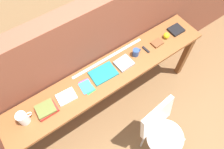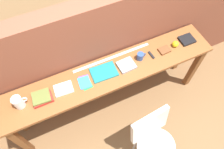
{
  "view_description": "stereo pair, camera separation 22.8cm",
  "coord_description": "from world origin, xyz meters",
  "px_view_note": "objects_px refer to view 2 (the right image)",
  "views": [
    {
      "loc": [
        -0.72,
        -0.76,
        2.93
      ],
      "look_at": [
        0.0,
        0.25,
        0.9
      ],
      "focal_mm": 35.0,
      "sensor_mm": 36.0,
      "label": 1
    },
    {
      "loc": [
        -0.52,
        -0.87,
        2.93
      ],
      "look_at": [
        0.0,
        0.25,
        0.9
      ],
      "focal_mm": 35.0,
      "sensor_mm": 36.0,
      "label": 2
    }
  ],
  "objects_px": {
    "book_open_centre": "(104,72)",
    "mug": "(140,56)",
    "chair_white_moulded": "(154,139)",
    "leather_journal_brown": "(164,50)",
    "pamphlet_pile_colourful": "(85,82)",
    "book_repair_rightmost": "(187,40)",
    "sports_ball_small": "(175,44)",
    "book_stack_leftmost": "(42,98)",
    "multitool_folded": "(151,55)",
    "magazine_cycling": "(64,89)",
    "pitcher_white": "(18,102)"
  },
  "relations": [
    {
      "from": "book_stack_leftmost",
      "to": "leather_journal_brown",
      "type": "distance_m",
      "value": 1.47
    },
    {
      "from": "pamphlet_pile_colourful",
      "to": "multitool_folded",
      "type": "distance_m",
      "value": 0.83
    },
    {
      "from": "sports_ball_small",
      "to": "leather_journal_brown",
      "type": "bearing_deg",
      "value": -176.7
    },
    {
      "from": "mug",
      "to": "sports_ball_small",
      "type": "height_order",
      "value": "mug"
    },
    {
      "from": "chair_white_moulded",
      "to": "book_open_centre",
      "type": "xyz_separation_m",
      "value": [
        -0.23,
        0.81,
        0.36
      ]
    },
    {
      "from": "multitool_folded",
      "to": "sports_ball_small",
      "type": "distance_m",
      "value": 0.33
    },
    {
      "from": "mug",
      "to": "book_repair_rightmost",
      "type": "distance_m",
      "value": 0.65
    },
    {
      "from": "book_open_centre",
      "to": "mug",
      "type": "distance_m",
      "value": 0.46
    },
    {
      "from": "mug",
      "to": "leather_journal_brown",
      "type": "bearing_deg",
      "value": -3.88
    },
    {
      "from": "chair_white_moulded",
      "to": "sports_ball_small",
      "type": "height_order",
      "value": "sports_ball_small"
    },
    {
      "from": "pitcher_white",
      "to": "leather_journal_brown",
      "type": "bearing_deg",
      "value": -0.54
    },
    {
      "from": "book_repair_rightmost",
      "to": "sports_ball_small",
      "type": "bearing_deg",
      "value": -175.0
    },
    {
      "from": "book_stack_leftmost",
      "to": "pamphlet_pile_colourful",
      "type": "height_order",
      "value": "book_stack_leftmost"
    },
    {
      "from": "sports_ball_small",
      "to": "pamphlet_pile_colourful",
      "type": "bearing_deg",
      "value": -179.06
    },
    {
      "from": "pamphlet_pile_colourful",
      "to": "leather_journal_brown",
      "type": "distance_m",
      "value": 1.0
    },
    {
      "from": "book_stack_leftmost",
      "to": "magazine_cycling",
      "type": "xyz_separation_m",
      "value": [
        0.23,
        0.02,
        -0.02
      ]
    },
    {
      "from": "multitool_folded",
      "to": "sports_ball_small",
      "type": "xyz_separation_m",
      "value": [
        0.32,
        0.0,
        0.03
      ]
    },
    {
      "from": "book_open_centre",
      "to": "mug",
      "type": "bearing_deg",
      "value": 2.29
    },
    {
      "from": "multitool_folded",
      "to": "sports_ball_small",
      "type": "height_order",
      "value": "sports_ball_small"
    },
    {
      "from": "book_stack_leftmost",
      "to": "sports_ball_small",
      "type": "height_order",
      "value": "sports_ball_small"
    },
    {
      "from": "leather_journal_brown",
      "to": "chair_white_moulded",
      "type": "bearing_deg",
      "value": -126.56
    },
    {
      "from": "pitcher_white",
      "to": "book_stack_leftmost",
      "type": "relative_size",
      "value": 0.91
    },
    {
      "from": "mug",
      "to": "book_repair_rightmost",
      "type": "height_order",
      "value": "mug"
    },
    {
      "from": "book_stack_leftmost",
      "to": "magazine_cycling",
      "type": "height_order",
      "value": "book_stack_leftmost"
    },
    {
      "from": "chair_white_moulded",
      "to": "book_repair_rightmost",
      "type": "relative_size",
      "value": 5.14
    },
    {
      "from": "chair_white_moulded",
      "to": "leather_journal_brown",
      "type": "distance_m",
      "value": 1.02
    },
    {
      "from": "chair_white_moulded",
      "to": "sports_ball_small",
      "type": "distance_m",
      "value": 1.12
    },
    {
      "from": "chair_white_moulded",
      "to": "leather_journal_brown",
      "type": "bearing_deg",
      "value": 55.55
    },
    {
      "from": "magazine_cycling",
      "to": "book_repair_rightmost",
      "type": "relative_size",
      "value": 1.12
    },
    {
      "from": "book_stack_leftmost",
      "to": "book_open_centre",
      "type": "xyz_separation_m",
      "value": [
        0.7,
        0.03,
        -0.02
      ]
    },
    {
      "from": "book_stack_leftmost",
      "to": "multitool_folded",
      "type": "distance_m",
      "value": 1.3
    },
    {
      "from": "chair_white_moulded",
      "to": "pitcher_white",
      "type": "xyz_separation_m",
      "value": [
        -1.15,
        0.8,
        0.43
      ]
    },
    {
      "from": "chair_white_moulded",
      "to": "multitool_folded",
      "type": "relative_size",
      "value": 8.1
    },
    {
      "from": "sports_ball_small",
      "to": "book_repair_rightmost",
      "type": "xyz_separation_m",
      "value": [
        0.18,
        0.01,
        -0.02
      ]
    },
    {
      "from": "pamphlet_pile_colourful",
      "to": "book_repair_rightmost",
      "type": "bearing_deg",
      "value": 1.36
    },
    {
      "from": "mug",
      "to": "leather_journal_brown",
      "type": "xyz_separation_m",
      "value": [
        0.31,
        -0.02,
        -0.03
      ]
    },
    {
      "from": "book_open_centre",
      "to": "book_repair_rightmost",
      "type": "bearing_deg",
      "value": 2.48
    },
    {
      "from": "sports_ball_small",
      "to": "mug",
      "type": "bearing_deg",
      "value": 178.45
    },
    {
      "from": "chair_white_moulded",
      "to": "sports_ball_small",
      "type": "bearing_deg",
      "value": 49.03
    },
    {
      "from": "book_stack_leftmost",
      "to": "pamphlet_pile_colourful",
      "type": "xyz_separation_m",
      "value": [
        0.47,
        0.0,
        -0.02
      ]
    },
    {
      "from": "mug",
      "to": "leather_journal_brown",
      "type": "distance_m",
      "value": 0.32
    },
    {
      "from": "pamphlet_pile_colourful",
      "to": "sports_ball_small",
      "type": "distance_m",
      "value": 1.15
    },
    {
      "from": "pitcher_white",
      "to": "book_open_centre",
      "type": "bearing_deg",
      "value": 0.5
    },
    {
      "from": "mug",
      "to": "book_repair_rightmost",
      "type": "xyz_separation_m",
      "value": [
        0.64,
        0.0,
        -0.03
      ]
    },
    {
      "from": "chair_white_moulded",
      "to": "magazine_cycling",
      "type": "xyz_separation_m",
      "value": [
        -0.7,
        0.8,
        0.36
      ]
    },
    {
      "from": "magazine_cycling",
      "to": "mug",
      "type": "bearing_deg",
      "value": 4.77
    },
    {
      "from": "multitool_folded",
      "to": "chair_white_moulded",
      "type": "bearing_deg",
      "value": -114.89
    },
    {
      "from": "book_open_centre",
      "to": "leather_journal_brown",
      "type": "relative_size",
      "value": 2.2
    },
    {
      "from": "mug",
      "to": "sports_ball_small",
      "type": "xyz_separation_m",
      "value": [
        0.46,
        -0.01,
        -0.01
      ]
    },
    {
      "from": "book_stack_leftmost",
      "to": "book_open_centre",
      "type": "height_order",
      "value": "book_stack_leftmost"
    }
  ]
}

